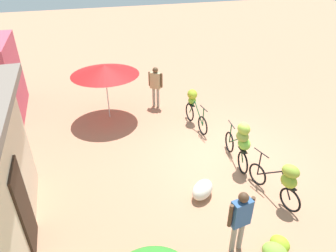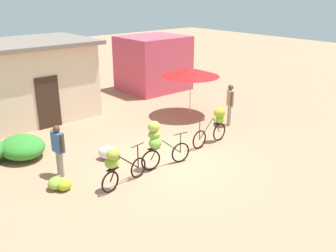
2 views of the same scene
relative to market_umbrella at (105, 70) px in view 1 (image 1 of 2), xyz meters
The scene contains 9 objects.
ground_plane 5.04m from the market_umbrella, 141.20° to the right, with size 60.00×60.00×0.00m, color #B1795A.
market_umbrella is the anchor object (origin of this frame).
bicycle_leftmost 6.76m from the market_umbrella, 150.93° to the right, with size 1.67×0.47×1.20m.
bicycle_near_pile 5.29m from the market_umbrella, 144.51° to the right, with size 1.69×0.44×1.51m.
bicycle_center_loaded 3.34m from the market_umbrella, 117.65° to the right, with size 1.70×0.43×1.24m.
banana_pile_on_ground 7.60m from the market_umbrella, 162.24° to the right, with size 0.72×0.79×0.33m.
produce_sack 5.50m from the market_umbrella, 163.09° to the right, with size 0.70×0.44×0.44m, color silver.
person_vendor 6.90m from the market_umbrella, 166.99° to the right, with size 0.24×0.58×1.54m.
person_bystander 2.12m from the market_umbrella, 81.34° to the right, with size 0.41×0.47×1.64m.
Camera 1 is at (-6.45, 4.06, 5.38)m, focal length 31.83 mm.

